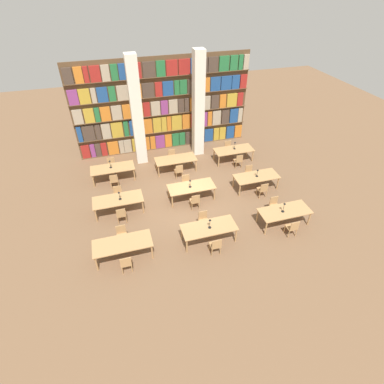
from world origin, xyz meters
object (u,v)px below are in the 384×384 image
pillar_left (137,113)px  reading_table_3 (118,200)px  chair_10 (263,189)px  chair_15 (172,157)px  desk_lamp_5 (110,163)px  chair_8 (195,201)px  chair_9 (186,182)px  desk_lamp_1 (284,206)px  chair_5 (274,205)px  chair_6 (121,214)px  chair_11 (249,173)px  reading_table_1 (209,228)px  chair_13 (112,165)px  chair_14 (179,171)px  chair_17 (228,148)px  reading_table_5 (256,177)px  chair_16 (238,160)px  desk_lamp_2 (119,194)px  chair_1 (122,234)px  pillar_center (198,106)px  reading_table_6 (113,169)px  reading_table_7 (176,160)px  desk_lamp_4 (258,172)px  chair_3 (204,220)px  chair_4 (292,227)px  chair_0 (126,263)px  chair_12 (114,180)px  reading_table_8 (234,150)px  desk_lamp_6 (235,144)px  desk_lamp_0 (210,222)px  chair_2 (216,245)px  chair_7 (118,194)px  reading_table_2 (285,212)px  desk_lamp_3 (190,182)px  reading_table_4 (191,187)px

pillar_left → reading_table_3: pillar_left is taller
chair_10 → chair_15: (-3.59, 4.37, 0.00)m
desk_lamp_5 → chair_8: bearing=-45.1°
chair_9 → desk_lamp_1: bearing=132.3°
chair_5 → chair_6: (-6.91, 1.34, 0.00)m
chair_6 → chair_11: size_ratio=1.00×
reading_table_1 → chair_13: chair_13 is taller
chair_6 → chair_14: size_ratio=1.00×
chair_5 → chair_17: 5.70m
reading_table_5 → chair_16: 2.13m
desk_lamp_2 → chair_9: size_ratio=0.50×
chair_1 → reading_table_5: (7.06, 1.97, 0.22)m
pillar_center → reading_table_6: bearing=-163.7°
reading_table_3 → desk_lamp_2: 0.38m
chair_1 → reading_table_6: bearing=-90.4°
desk_lamp_2 → reading_table_7: bearing=39.9°
pillar_center → chair_17: pillar_center is taller
desk_lamp_4 → chair_17: (-0.06, 3.69, -0.57)m
chair_1 → reading_table_1: size_ratio=0.38×
desk_lamp_5 → chair_14: desk_lamp_5 is taller
chair_5 → chair_10: same height
chair_3 → reading_table_7: bearing=-89.5°
chair_13 → chair_17: size_ratio=1.00×
chair_4 → chair_0: bearing=179.4°
reading_table_6 → chair_0: bearing=-90.3°
desk_lamp_1 → reading_table_6: 8.97m
chair_6 → chair_12: bearing=91.9°
desk_lamp_2 → chair_12: size_ratio=0.50×
reading_table_8 → chair_17: size_ratio=2.66×
chair_17 → reading_table_7: bearing=13.6°
desk_lamp_5 → desk_lamp_6: size_ratio=0.95×
chair_6 → pillar_left: bearing=71.7°
chair_4 → desk_lamp_0: bearing=168.7°
reading_table_5 → chair_16: (-0.06, 2.11, -0.22)m
chair_2 → desk_lamp_5: 7.48m
chair_1 → chair_3: same height
chair_3 → chair_7: same height
chair_8 → desk_lamp_5: (-3.61, 3.61, 0.59)m
pillar_left → desk_lamp_0: (1.73, -7.30, -1.93)m
reading_table_2 → reading_table_7: same height
reading_table_1 → desk_lamp_3: size_ratio=5.37×
reading_table_8 → desk_lamp_1: bearing=-90.8°
chair_17 → chair_7: bearing=22.2°
reading_table_4 → reading_table_8: (3.41, 2.80, 0.00)m
desk_lamp_0 → chair_14: desk_lamp_0 is taller
reading_table_1 → chair_10: chair_10 is taller
chair_0 → chair_6: bearing=87.9°
chair_4 → desk_lamp_4: 3.61m
desk_lamp_0 → chair_11: 5.13m
chair_1 → chair_16: size_ratio=1.00×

